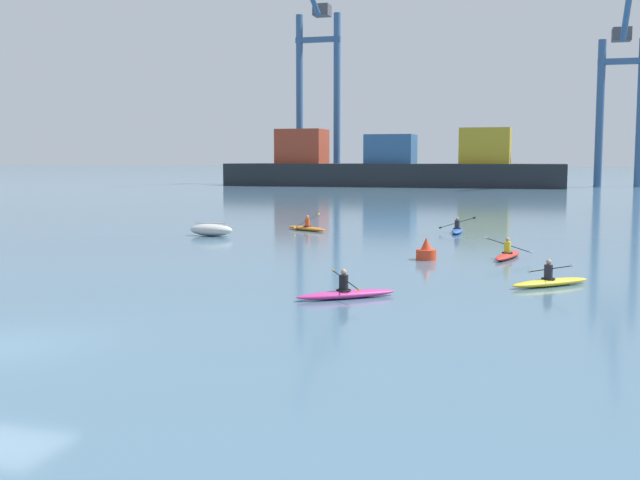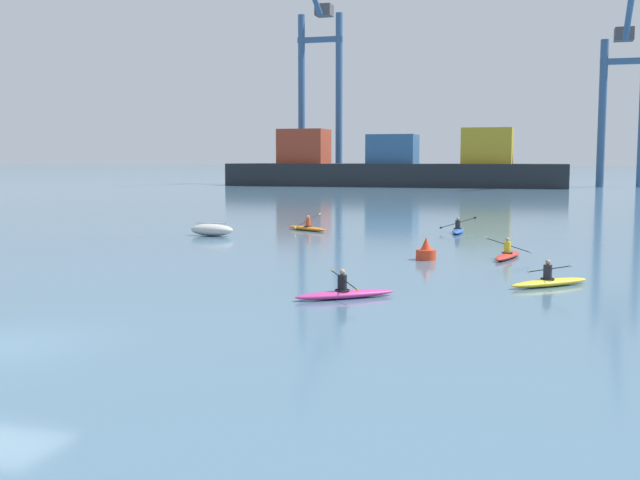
% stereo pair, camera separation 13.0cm
% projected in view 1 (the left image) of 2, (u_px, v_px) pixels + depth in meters
% --- Properties ---
extents(ground_plane, '(800.00, 800.00, 0.00)m').
position_uv_depth(ground_plane, '(6.00, 346.00, 18.72)').
color(ground_plane, '#476B84').
extents(container_barge, '(53.13, 9.27, 9.10)m').
position_uv_depth(container_barge, '(390.00, 167.00, 123.80)').
color(container_barge, '#1E2328').
rests_on(container_barge, ground).
extents(gantry_crane_west, '(7.99, 17.66, 36.87)m').
position_uv_depth(gantry_crane_west, '(318.00, 73.00, 135.86)').
color(gantry_crane_west, '#335684').
rests_on(gantry_crane_west, ground).
extents(gantry_crane_west_mid, '(7.08, 16.81, 31.36)m').
position_uv_depth(gantry_crane_west_mid, '(621.00, 85.00, 119.96)').
color(gantry_crane_west_mid, '#335684').
rests_on(gantry_crane_west_mid, ground).
extents(capsized_dinghy, '(2.62, 1.16, 0.76)m').
position_uv_depth(capsized_dinghy, '(211.00, 230.00, 45.19)').
color(capsized_dinghy, beige).
rests_on(capsized_dinghy, ground).
extents(channel_buoy, '(0.90, 0.90, 1.00)m').
position_uv_depth(channel_buoy, '(426.00, 252.00, 34.62)').
color(channel_buoy, red).
rests_on(channel_buoy, ground).
extents(kayak_blue, '(2.21, 3.42, 1.01)m').
position_uv_depth(kayak_blue, '(457.00, 230.00, 47.07)').
color(kayak_blue, '#2856B2').
rests_on(kayak_blue, ground).
extents(kayak_red, '(2.19, 3.45, 0.96)m').
position_uv_depth(kayak_red, '(508.00, 255.00, 35.06)').
color(kayak_red, red).
rests_on(kayak_red, ground).
extents(kayak_yellow, '(2.91, 2.74, 0.95)m').
position_uv_depth(kayak_yellow, '(550.00, 281.00, 27.49)').
color(kayak_yellow, yellow).
rests_on(kayak_yellow, ground).
extents(kayak_orange, '(3.19, 2.34, 1.06)m').
position_uv_depth(kayak_orange, '(307.00, 228.00, 48.57)').
color(kayak_orange, orange).
rests_on(kayak_orange, ground).
extents(kayak_magenta, '(3.08, 2.52, 0.95)m').
position_uv_depth(kayak_magenta, '(346.00, 293.00, 25.09)').
color(kayak_magenta, '#C13384').
rests_on(kayak_magenta, ground).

